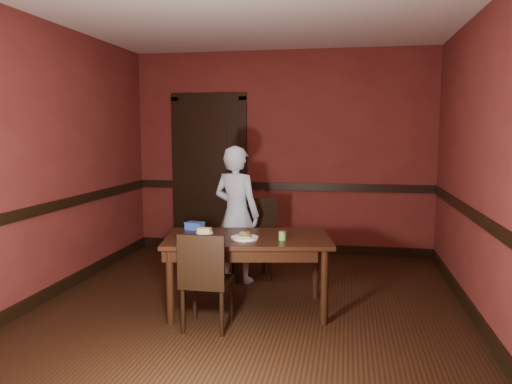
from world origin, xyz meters
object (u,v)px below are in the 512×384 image
(chair_near, at_px, (207,280))
(chair_far, at_px, (251,240))
(dining_table, at_px, (248,273))
(sandwich_plate, at_px, (245,237))
(food_tub, at_px, (195,226))
(sauce_jar, at_px, (282,235))
(cheese_saucer, at_px, (205,231))
(person, at_px, (236,214))

(chair_near, bearing_deg, chair_far, -93.89)
(dining_table, bearing_deg, sandwich_plate, -104.60)
(chair_far, relative_size, sandwich_plate, 3.61)
(dining_table, relative_size, chair_near, 1.78)
(food_tub, bearing_deg, sandwich_plate, -17.48)
(sauce_jar, xyz_separation_m, cheese_saucer, (-0.75, 0.16, -0.02))
(chair_far, height_order, sauce_jar, chair_far)
(dining_table, height_order, chair_near, chair_near)
(cheese_saucer, bearing_deg, sauce_jar, -12.22)
(cheese_saucer, height_order, food_tub, food_tub)
(chair_near, height_order, sauce_jar, chair_near)
(dining_table, distance_m, chair_near, 0.53)
(chair_far, relative_size, person, 0.60)
(chair_far, distance_m, cheese_saucer, 0.98)
(chair_far, distance_m, sauce_jar, 1.21)
(dining_table, bearing_deg, person, 99.04)
(person, relative_size, food_tub, 7.65)
(person, relative_size, sandwich_plate, 6.05)
(sandwich_plate, distance_m, food_tub, 0.64)
(sauce_jar, xyz_separation_m, food_tub, (-0.90, 0.31, -0.00))
(cheese_saucer, bearing_deg, food_tub, 134.03)
(sauce_jar, relative_size, food_tub, 0.41)
(person, bearing_deg, food_tub, 87.74)
(chair_near, bearing_deg, food_tub, -65.35)
(sandwich_plate, height_order, sauce_jar, sauce_jar)
(person, distance_m, sauce_jar, 1.16)
(chair_near, xyz_separation_m, cheese_saucer, (-0.17, 0.53, 0.30))
(chair_far, xyz_separation_m, food_tub, (-0.41, -0.76, 0.28))
(person, relative_size, sauce_jar, 18.54)
(dining_table, relative_size, person, 0.99)
(food_tub, bearing_deg, dining_table, -8.75)
(dining_table, bearing_deg, sauce_jar, -26.23)
(dining_table, bearing_deg, food_tub, 149.21)
(chair_near, relative_size, sauce_jar, 10.32)
(person, bearing_deg, sauce_jar, 142.83)
(sauce_jar, bearing_deg, chair_near, -147.50)
(chair_far, bearing_deg, sandwich_plate, -101.99)
(cheese_saucer, bearing_deg, person, 81.20)
(dining_table, relative_size, sauce_jar, 18.41)
(sandwich_plate, relative_size, cheese_saucer, 1.53)
(dining_table, distance_m, person, 1.01)
(chair_far, bearing_deg, person, -164.23)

